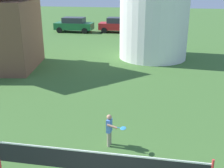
% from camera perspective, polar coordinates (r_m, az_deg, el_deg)
% --- Properties ---
extents(tennis_net, '(5.50, 0.06, 1.10)m').
position_cam_1_polar(tennis_net, '(7.27, -2.93, -15.61)').
color(tennis_net, red).
rests_on(tennis_net, ground_plane).
extents(player_far, '(0.66, 0.53, 1.08)m').
position_cam_1_polar(player_far, '(8.89, -0.40, -9.02)').
color(player_far, '#9E937F').
rests_on(player_far, ground_plane).
extents(parked_car_green, '(4.05, 1.89, 1.56)m').
position_cam_1_polar(parked_car_green, '(30.98, -7.72, 11.91)').
color(parked_car_green, '#1E6638').
rests_on(parked_car_green, ground_plane).
extents(parked_car_red, '(3.96, 1.92, 1.56)m').
position_cam_1_polar(parked_car_red, '(30.52, 1.21, 11.96)').
color(parked_car_red, red).
rests_on(parked_car_red, ground_plane).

